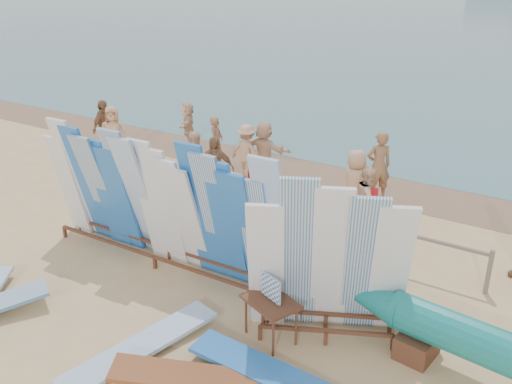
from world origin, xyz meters
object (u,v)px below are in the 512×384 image
Objects in this scene: beachgoer_8 at (368,199)px; beachgoer_1 at (217,142)px; stroller at (367,216)px; beachgoer_11 at (188,124)px; flat_board_b at (141,352)px; beachgoer_4 at (214,170)px; flat_board_d at (274,381)px; beachgoer_6 at (355,183)px; beach_chair_left at (260,205)px; beachgoer_7 at (378,166)px; main_surfboard_rack at (159,206)px; beach_chair_right at (257,193)px; beachgoer_0 at (114,134)px; beachgoer_5 at (264,150)px; beachgoer_extra_1 at (104,128)px; side_surfboard_rack at (329,266)px; beachgoer_2 at (197,161)px; beachgoer_3 at (247,152)px; vendor_table at (271,318)px.

beachgoer_1 is at bearing 61.13° from beachgoer_8.
stroller is 0.64× the size of beachgoer_11.
flat_board_b is 6.21m from beachgoer_4.
flat_board_d is 1.58× the size of beachgoer_6.
beachgoer_6 is at bearing 26.93° from beach_chair_left.
beachgoer_1 is at bearing 132.21° from flat_board_b.
flat_board_b is 2.78× the size of stroller.
main_surfboard_rack is at bearing 24.17° from beachgoer_7.
beach_chair_right is 1.27m from beachgoer_4.
main_surfboard_rack is 5.99× the size of stroller.
flat_board_b is 1.75× the size of beachgoer_8.
beachgoer_4 reaches higher than beach_chair_right.
beachgoer_0 is at bearing 30.00° from beachgoer_6.
main_surfboard_rack reaches higher than beachgoer_8.
beachgoer_5 reaches higher than beachgoer_1.
beachgoer_7 reaches higher than beachgoer_5.
beachgoer_extra_1 is at bearing 144.13° from main_surfboard_rack.
beachgoer_5 reaches higher than flat_board_b.
beachgoer_0 is 8.61m from beachgoer_8.
beachgoer_6 is at bearing -9.13° from beach_chair_right.
side_surfboard_rack is 1.70× the size of beachgoer_6.
beachgoer_3 is at bearing -20.78° from beachgoer_2.
side_surfboard_rack is 11.35m from beachgoer_extra_1.
beachgoer_8 is at bearing 97.46° from stroller.
beach_chair_right is at bearing 119.19° from flat_board_b.
beachgoer_2 is 4.84m from beachgoer_7.
flat_board_b is 2.92× the size of beach_chair_left.
beachgoer_1 is 0.93× the size of beachgoer_5.
beachgoer_6 is (3.68, -0.78, 0.05)m from beachgoer_3.
beachgoer_4 is (-4.96, 3.56, -0.43)m from side_surfboard_rack.
stroller is at bearing 162.06° from beachgoer_6.
stroller is at bearing 35.26° from beachgoer_11.
beachgoer_extra_1 is 8.92m from beachgoer_7.
flat_board_b is at bearing 112.56° from beachgoer_5.
beach_chair_right is (-0.51, 0.66, -0.01)m from beach_chair_left.
beachgoer_11 is at bearing 124.35° from main_surfboard_rack.
beachgoer_0 is 4.71m from beachgoer_4.
beach_chair_left is 0.60× the size of beachgoer_8.
beachgoer_4 is (-1.08, 3.22, -0.41)m from main_surfboard_rack.
beachgoer_7 reaches higher than beach_chair_right.
beachgoer_7 is at bearing 8.08° from flat_board_d.
beachgoer_2 reaches higher than beachgoer_11.
beachgoer_5 is at bearing 98.10° from main_surfboard_rack.
beachgoer_3 is at bearing 147.84° from vendor_table.
flat_board_d is (0.56, -0.83, -0.39)m from vendor_table.
side_surfboard_rack reaches higher than main_surfboard_rack.
beachgoer_11 is 7.31m from beachgoer_7.
beachgoer_11 is 4.16m from beachgoer_5.
vendor_table is 0.75× the size of beachgoer_1.
beachgoer_extra_1 is at bearing 163.67° from beach_chair_left.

